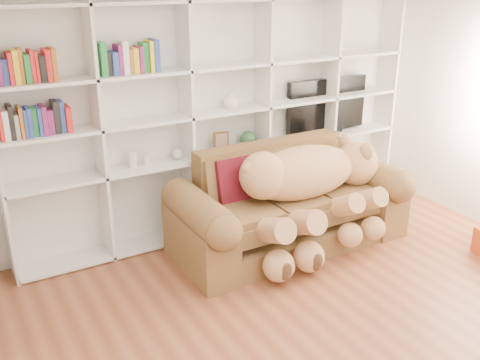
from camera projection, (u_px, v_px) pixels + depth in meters
floor at (371, 340)px, 4.06m from camera, size 5.00×5.00×0.00m
wall_back at (217, 102)px, 5.59m from camera, size 5.00×0.02×2.70m
bookshelf at (202, 111)px, 5.39m from camera, size 4.43×0.35×2.40m
sofa at (288, 209)px, 5.42m from camera, size 2.37×1.02×0.99m
teddy_bear at (309, 185)px, 5.19m from camera, size 1.76×0.97×1.02m
throw_pillow at (237, 180)px, 5.19m from camera, size 0.45×0.25×0.47m
tv at (327, 106)px, 6.17m from camera, size 1.07×0.18×0.63m
picture_frame at (221, 141)px, 5.54m from camera, size 0.17×0.06×0.20m
green_vase at (248, 139)px, 5.70m from camera, size 0.18×0.18×0.18m
figurine_tall at (133, 159)px, 5.11m from camera, size 0.09×0.09×0.16m
figurine_short at (146, 159)px, 5.18m from camera, size 0.08×0.08×0.11m
snow_globe at (177, 154)px, 5.33m from camera, size 0.11×0.11×0.11m
shelf_vase at (231, 100)px, 5.45m from camera, size 0.20×0.20×0.17m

